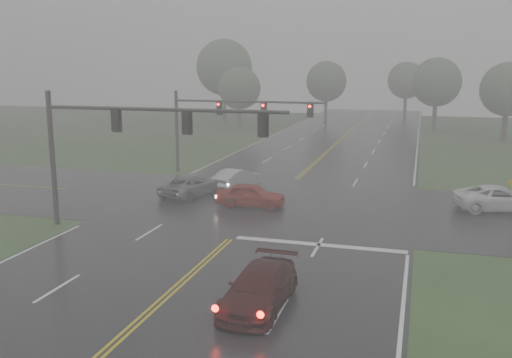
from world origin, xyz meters
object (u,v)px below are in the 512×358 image
(signal_gantry_near, at_px, (118,134))
(pickup_white, at_px, (499,210))
(car_grey, at_px, (191,196))
(signal_gantry_far, at_px, (221,116))
(sedan_red, at_px, (251,207))
(sedan_silver, at_px, (237,188))
(sedan_maroon, at_px, (259,307))

(signal_gantry_near, bearing_deg, pickup_white, 26.85)
(car_grey, xyz_separation_m, signal_gantry_far, (-0.66, 7.99, 4.69))
(sedan_red, bearing_deg, signal_gantry_near, 138.20)
(sedan_silver, height_order, signal_gantry_near, signal_gantry_near)
(sedan_red, bearing_deg, signal_gantry_far, 24.63)
(sedan_red, xyz_separation_m, sedan_silver, (-2.48, 4.87, 0.00))
(sedan_silver, bearing_deg, signal_gantry_near, 96.46)
(sedan_red, relative_size, pickup_white, 0.80)
(sedan_maroon, relative_size, sedan_red, 1.16)
(sedan_silver, distance_m, car_grey, 3.83)
(sedan_silver, xyz_separation_m, signal_gantry_far, (-2.94, 4.91, 4.69))
(sedan_silver, relative_size, car_grey, 0.87)
(sedan_maroon, relative_size, signal_gantry_far, 0.40)
(sedan_maroon, xyz_separation_m, sedan_silver, (-7.08, 19.11, 0.00))
(signal_gantry_far, bearing_deg, sedan_red, -61.01)
(signal_gantry_far, bearing_deg, pickup_white, -17.63)
(sedan_red, distance_m, signal_gantry_near, 9.96)
(sedan_red, distance_m, sedan_silver, 5.46)
(sedan_silver, relative_size, signal_gantry_near, 0.32)
(sedan_maroon, bearing_deg, car_grey, 121.92)
(sedan_maroon, bearing_deg, sedan_silver, 111.97)
(pickup_white, distance_m, signal_gantry_far, 21.72)
(sedan_maroon, xyz_separation_m, sedan_red, (-4.60, 14.24, 0.00))
(pickup_white, distance_m, signal_gantry_near, 22.96)
(signal_gantry_near, bearing_deg, signal_gantry_far, 90.87)
(car_grey, bearing_deg, sedan_silver, -112.22)
(sedan_red, bearing_deg, pickup_white, -81.59)
(sedan_red, distance_m, signal_gantry_far, 12.12)
(pickup_white, xyz_separation_m, signal_gantry_far, (-20.21, 6.42, 4.69))
(car_grey, bearing_deg, pickup_white, -161.14)
(sedan_maroon, height_order, sedan_red, sedan_red)
(sedan_maroon, bearing_deg, pickup_white, 61.55)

